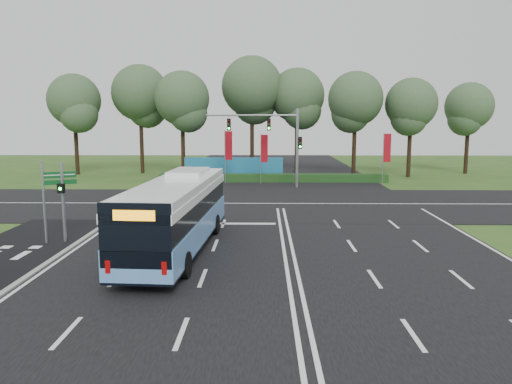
# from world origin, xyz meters

# --- Properties ---
(ground) EXTENTS (120.00, 120.00, 0.00)m
(ground) POSITION_xyz_m (0.00, 0.00, 0.00)
(ground) COLOR #2A531B
(ground) RESTS_ON ground
(road_main) EXTENTS (20.00, 120.00, 0.04)m
(road_main) POSITION_xyz_m (0.00, 0.00, 0.02)
(road_main) COLOR black
(road_main) RESTS_ON ground
(road_cross) EXTENTS (120.00, 14.00, 0.05)m
(road_cross) POSITION_xyz_m (0.00, 12.00, 0.03)
(road_cross) COLOR black
(road_cross) RESTS_ON ground
(kerb_strip) EXTENTS (0.25, 18.00, 0.12)m
(kerb_strip) POSITION_xyz_m (-10.10, -3.00, 0.06)
(kerb_strip) COLOR gray
(kerb_strip) RESTS_ON ground
(city_bus) EXTENTS (3.34, 12.53, 3.56)m
(city_bus) POSITION_xyz_m (-4.92, -0.98, 1.79)
(city_bus) COLOR #5A8ED0
(city_bus) RESTS_ON ground
(pedestrian_signal) EXTENTS (0.36, 0.44, 4.02)m
(pedestrian_signal) POSITION_xyz_m (-10.83, 0.54, 2.20)
(pedestrian_signal) COLOR gray
(pedestrian_signal) RESTS_ON ground
(street_sign) EXTENTS (1.48, 0.74, 4.12)m
(street_sign) POSITION_xyz_m (-11.32, 0.40, 2.59)
(street_sign) COLOR gray
(street_sign) RESTS_ON ground
(banner_flag_left) EXTENTS (0.74, 0.20, 5.05)m
(banner_flag_left) POSITION_xyz_m (-4.35, 23.42, 3.27)
(banner_flag_left) COLOR gray
(banner_flag_left) RESTS_ON ground
(banner_flag_mid) EXTENTS (0.68, 0.23, 4.74)m
(banner_flag_mid) POSITION_xyz_m (-0.98, 22.69, 3.09)
(banner_flag_mid) COLOR gray
(banner_flag_mid) RESTS_ON ground
(banner_flag_right) EXTENTS (0.72, 0.08, 4.86)m
(banner_flag_right) POSITION_xyz_m (10.25, 22.32, 3.15)
(banner_flag_right) COLOR gray
(banner_flag_right) RESTS_ON ground
(traffic_light_gantry) EXTENTS (8.41, 0.28, 7.00)m
(traffic_light_gantry) POSITION_xyz_m (0.21, 20.50, 4.66)
(traffic_light_gantry) COLOR gray
(traffic_light_gantry) RESTS_ON ground
(hedge) EXTENTS (22.00, 1.20, 0.80)m
(hedge) POSITION_xyz_m (0.00, 24.50, 0.40)
(hedge) COLOR #183D16
(hedge) RESTS_ON ground
(blue_hoarding) EXTENTS (10.00, 0.30, 2.20)m
(blue_hoarding) POSITION_xyz_m (-4.00, 27.00, 1.10)
(blue_hoarding) COLOR #1C6F97
(blue_hoarding) RESTS_ON ground
(eucalyptus_row) EXTENTS (48.57, 9.52, 12.95)m
(eucalyptus_row) POSITION_xyz_m (-1.54, 31.30, 8.46)
(eucalyptus_row) COLOR black
(eucalyptus_row) RESTS_ON ground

